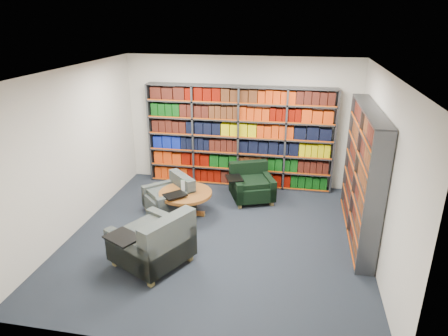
% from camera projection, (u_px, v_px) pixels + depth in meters
% --- Properties ---
extents(room_shell, '(5.02, 5.02, 2.82)m').
position_uv_depth(room_shell, '(217.00, 161.00, 6.37)').
color(room_shell, black).
rests_on(room_shell, ground).
extents(bookshelf_back, '(4.00, 0.28, 2.20)m').
position_uv_depth(bookshelf_back, '(239.00, 137.00, 8.63)').
color(bookshelf_back, '#47494F').
rests_on(bookshelf_back, ground).
extents(bookshelf_right, '(0.28, 2.50, 2.20)m').
position_uv_depth(bookshelf_right, '(362.00, 175.00, 6.63)').
color(bookshelf_right, '#47494F').
rests_on(bookshelf_right, ground).
extents(chair_teal_left, '(1.10, 1.10, 0.71)m').
position_uv_depth(chair_teal_left, '(172.00, 198.00, 7.68)').
color(chair_teal_left, black).
rests_on(chair_teal_left, ground).
extents(chair_green_right, '(1.07, 1.04, 0.73)m').
position_uv_depth(chair_green_right, '(251.00, 185.00, 8.23)').
color(chair_green_right, black).
rests_on(chair_green_right, ground).
extents(chair_teal_front, '(1.32, 1.32, 0.89)m').
position_uv_depth(chair_teal_front, '(156.00, 245.00, 5.99)').
color(chair_teal_front, black).
rests_on(chair_teal_front, ground).
extents(coffee_table, '(1.00, 1.00, 0.70)m').
position_uv_depth(coffee_table, '(186.00, 197.00, 7.52)').
color(coffee_table, brown).
rests_on(coffee_table, ground).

